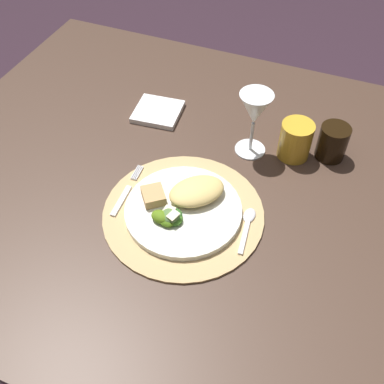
# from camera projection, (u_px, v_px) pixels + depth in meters

# --- Properties ---
(ground_plane) EXTENTS (6.00, 6.00, 0.00)m
(ground_plane) POSITION_uv_depth(u_px,v_px,m) (186.00, 320.00, 1.62)
(ground_plane) COLOR #2E1E28
(dining_table) EXTENTS (1.28, 1.09, 0.73)m
(dining_table) POSITION_uv_depth(u_px,v_px,m) (183.00, 214.00, 1.18)
(dining_table) COLOR #422F24
(dining_table) RESTS_ON ground
(placemat) EXTENTS (0.35, 0.35, 0.01)m
(placemat) POSITION_uv_depth(u_px,v_px,m) (183.00, 213.00, 1.00)
(placemat) COLOR tan
(placemat) RESTS_ON dining_table
(dinner_plate) EXTENTS (0.25, 0.25, 0.01)m
(dinner_plate) POSITION_uv_depth(u_px,v_px,m) (183.00, 210.00, 0.99)
(dinner_plate) COLOR silver
(dinner_plate) RESTS_ON placemat
(pasta_serving) EXTENTS (0.15, 0.15, 0.03)m
(pasta_serving) POSITION_uv_depth(u_px,v_px,m) (197.00, 191.00, 1.00)
(pasta_serving) COLOR #DABA6B
(pasta_serving) RESTS_ON dinner_plate
(salad_greens) EXTENTS (0.07, 0.06, 0.03)m
(salad_greens) POSITION_uv_depth(u_px,v_px,m) (168.00, 217.00, 0.96)
(salad_greens) COLOR #4E6E38
(salad_greens) RESTS_ON dinner_plate
(bread_piece) EXTENTS (0.07, 0.07, 0.02)m
(bread_piece) POSITION_uv_depth(u_px,v_px,m) (153.00, 196.00, 0.99)
(bread_piece) COLOR tan
(bread_piece) RESTS_ON dinner_plate
(fork) EXTENTS (0.02, 0.16, 0.00)m
(fork) POSITION_uv_depth(u_px,v_px,m) (126.00, 192.00, 1.03)
(fork) COLOR silver
(fork) RESTS_ON placemat
(spoon) EXTENTS (0.03, 0.12, 0.01)m
(spoon) POSITION_uv_depth(u_px,v_px,m) (248.00, 223.00, 0.97)
(spoon) COLOR silver
(spoon) RESTS_ON placemat
(napkin) EXTENTS (0.13, 0.13, 0.01)m
(napkin) POSITION_uv_depth(u_px,v_px,m) (158.00, 112.00, 1.22)
(napkin) COLOR white
(napkin) RESTS_ON dining_table
(wine_glass) EXTENTS (0.08, 0.08, 0.17)m
(wine_glass) POSITION_uv_depth(u_px,v_px,m) (255.00, 111.00, 1.05)
(wine_glass) COLOR silver
(wine_glass) RESTS_ON dining_table
(amber_tumbler) EXTENTS (0.08, 0.08, 0.09)m
(amber_tumbler) POSITION_uv_depth(u_px,v_px,m) (295.00, 140.00, 1.09)
(amber_tumbler) COLOR gold
(amber_tumbler) RESTS_ON dining_table
(dark_tumbler) EXTENTS (0.07, 0.07, 0.09)m
(dark_tumbler) POSITION_uv_depth(u_px,v_px,m) (333.00, 142.00, 1.09)
(dark_tumbler) COLOR black
(dark_tumbler) RESTS_ON dining_table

